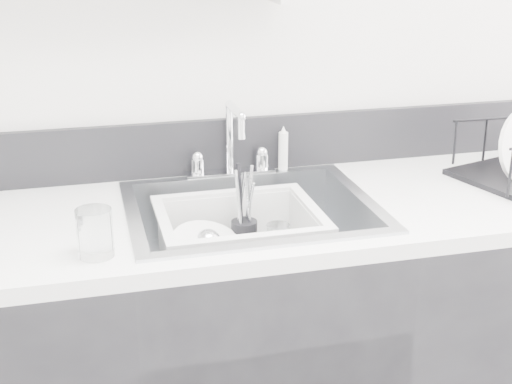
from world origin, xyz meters
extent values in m
cube|color=silver|center=(0.00, 1.49, 1.30)|extent=(3.50, 0.02, 2.60)
cube|color=black|center=(0.00, 1.19, 0.44)|extent=(3.20, 0.62, 0.88)
cube|color=white|center=(0.00, 1.19, 0.90)|extent=(3.20, 0.62, 0.04)
cube|color=black|center=(0.00, 1.49, 1.00)|extent=(3.20, 0.02, 0.16)
cube|color=silver|center=(0.00, 1.44, 0.93)|extent=(0.26, 0.06, 0.02)
cylinder|color=silver|center=(-0.10, 1.44, 0.96)|extent=(0.04, 0.04, 0.05)
cylinder|color=silver|center=(0.10, 1.44, 0.96)|extent=(0.04, 0.04, 0.05)
cylinder|color=silver|center=(0.00, 1.44, 1.03)|extent=(0.02, 0.02, 0.20)
cylinder|color=silver|center=(0.00, 1.37, 1.14)|extent=(0.02, 0.15, 0.02)
cylinder|color=silver|center=(0.16, 1.44, 0.99)|extent=(0.03, 0.03, 0.14)
cylinder|color=white|center=(-0.11, 1.18, 0.77)|extent=(0.22, 0.22, 0.01)
cylinder|color=white|center=(-0.10, 1.19, 0.79)|extent=(0.21, 0.21, 0.01)
cylinder|color=white|center=(-0.12, 1.18, 0.82)|extent=(0.25, 0.24, 0.09)
cylinder|color=black|center=(0.00, 1.25, 0.81)|extent=(0.07, 0.07, 0.09)
cylinder|color=silver|center=(-0.02, 1.26, 0.89)|extent=(0.01, 0.05, 0.18)
cylinder|color=silver|center=(0.01, 1.24, 0.88)|extent=(0.02, 0.04, 0.16)
cylinder|color=black|center=(-0.01, 1.26, 0.91)|extent=(0.01, 0.05, 0.19)
cylinder|color=white|center=(0.08, 1.20, 0.81)|extent=(0.07, 0.07, 0.09)
cylinder|color=white|center=(-0.40, 0.99, 0.97)|extent=(0.10, 0.10, 0.11)
imported|color=white|center=(0.08, 1.13, 0.78)|extent=(0.12, 0.12, 0.04)
camera|label=1|loc=(-0.41, -0.47, 1.60)|focal=50.00mm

